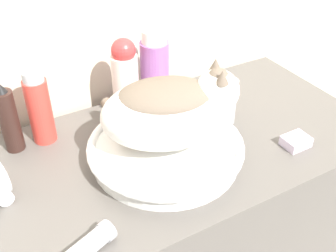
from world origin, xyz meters
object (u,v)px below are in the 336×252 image
Objects in this scene: hairspray_can_black at (9,120)px; lotion_bottle_white at (125,79)px; faucet at (224,99)px; shampoo_bottle_tall at (39,108)px; mouthwash_bottle at (155,71)px; cat at (170,109)px; soap_bar at (296,141)px.

hairspray_can_black is 0.82× the size of lotion_bottle_white.
faucet is 0.81× the size of shampoo_bottle_tall.
mouthwash_bottle reaches higher than lotion_bottle_white.
shampoo_bottle_tall reaches higher than faucet.
cat is 1.76× the size of shampoo_bottle_tall.
faucet is at bearing 121.07° from soap_bar.
hairspray_can_black is (-0.30, 0.21, -0.05)m from cat.
hairspray_can_black is 2.84× the size of soap_bar.
faucet is (0.19, 0.05, -0.06)m from cat.
shampoo_bottle_tall is 0.61m from soap_bar.
faucet is 0.87× the size of hairspray_can_black.
soap_bar is at bearing -57.51° from mouthwash_bottle.
hairspray_can_black is at bearing 150.97° from soap_bar.
cat is 0.37m from hairspray_can_black.
soap_bar is (0.51, -0.32, -0.08)m from shampoo_bottle_tall.
cat is at bearing 1.32° from faucet.
mouthwash_bottle is (-0.11, 0.16, 0.03)m from faucet.
faucet is at bearing -39.93° from lotion_bottle_white.
soap_bar is (0.58, -0.32, -0.07)m from hairspray_can_black.
shampoo_bottle_tall reaches higher than soap_bar.
cat reaches higher than mouthwash_bottle.
lotion_bottle_white is 3.47× the size of soap_bar.
cat is at bearing -42.68° from shampoo_bottle_tall.
cat is at bearing 158.29° from soap_bar.
shampoo_bottle_tall is (-0.23, 0.21, -0.04)m from cat.
faucet is at bearing 34.73° from cat.
lotion_bottle_white is at bearing -53.73° from faucet.
cat is 0.33m from soap_bar.
lotion_bottle_white is at bearing 0.00° from shampoo_bottle_tall.
mouthwash_bottle is at bearing 89.61° from cat.
shampoo_bottle_tall is (-0.41, 0.16, 0.02)m from faucet.
shampoo_bottle_tall is (0.07, 0.00, 0.01)m from hairspray_can_black.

